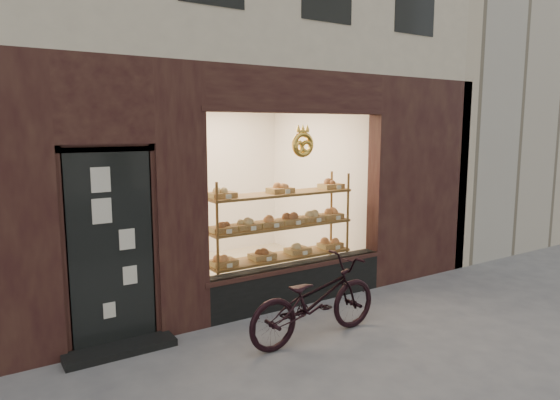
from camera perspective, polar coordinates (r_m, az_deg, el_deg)
ground at (r=5.19m, az=11.93°, el=-19.10°), size 90.00×90.00×0.00m
neighbor_right at (r=15.71m, az=23.66°, el=15.45°), size 12.00×7.00×9.00m
display_shelf at (r=7.05m, az=0.04°, el=-4.11°), size 2.20×0.45×1.70m
bicycle at (r=5.72m, az=3.99°, el=-11.29°), size 1.76×0.67×0.91m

